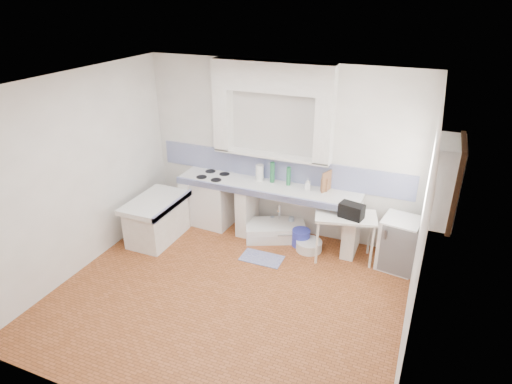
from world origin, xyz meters
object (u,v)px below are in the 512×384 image
at_px(side_table, 344,237).
at_px(fridge, 399,243).
at_px(sink, 275,231).
at_px(stove, 214,201).

bearing_deg(side_table, fridge, -6.98).
bearing_deg(fridge, sink, -174.04).
relative_size(stove, sink, 0.89).
bearing_deg(stove, side_table, -2.57).
bearing_deg(stove, fridge, 0.67).
distance_m(sink, side_table, 1.20).
xyz_separation_m(stove, sink, (1.15, -0.06, -0.32)).
xyz_separation_m(sink, side_table, (1.16, -0.19, 0.25)).
relative_size(stove, fridge, 1.09).
height_order(side_table, fridge, fridge).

